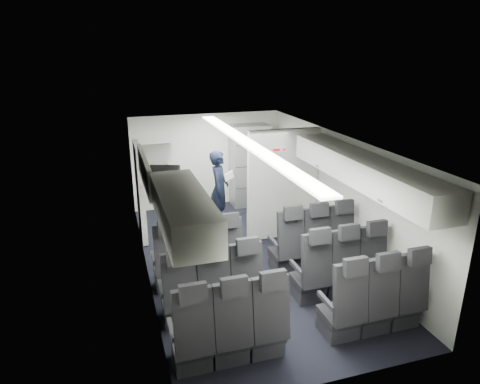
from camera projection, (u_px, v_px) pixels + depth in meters
cabin_shell at (247, 201)px, 7.15m from camera, size 3.41×6.01×2.16m
seat_row_front at (257, 254)px, 6.90m from camera, size 3.33×0.56×1.24m
seat_row_mid at (278, 281)px, 6.09m from camera, size 3.33×0.56×1.24m
seat_row_rear at (305, 317)px, 5.27m from camera, size 3.33×0.56×1.24m
overhead_bin_left_rear at (183, 210)px, 4.71m from camera, size 0.53×1.80×0.40m
overhead_bin_left_front_open at (160, 177)px, 6.32m from camera, size 0.64×1.70×0.72m
overhead_bin_right_rear at (399, 187)px, 5.50m from camera, size 0.53×1.80×0.40m
overhead_bin_right_front at (332, 156)px, 7.08m from camera, size 0.53×1.70×0.40m
bulkhead_partition at (283, 184)px, 8.16m from camera, size 1.40×0.15×2.13m
galley_unit at (250, 165)px, 9.93m from camera, size 0.85×0.52×1.90m
boarding_door at (140, 191)px, 8.15m from camera, size 0.12×1.27×1.86m
flight_attendant at (219, 189)px, 8.73m from camera, size 0.59×0.69×1.61m
carry_on_bag at (164, 176)px, 6.15m from camera, size 0.51×0.43×0.26m
papers at (229, 176)px, 8.65m from camera, size 0.21×0.11×0.16m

